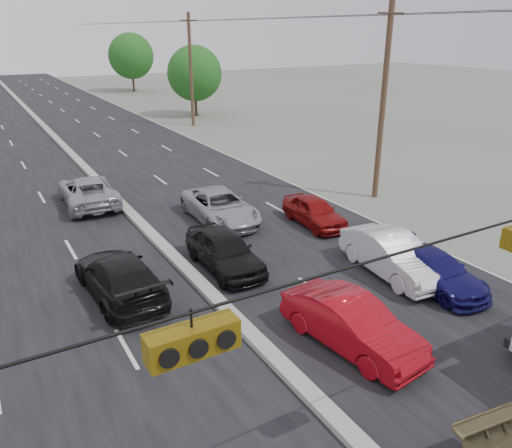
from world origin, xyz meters
The scene contains 14 objects.
road_surface centered at (0.00, 30.00, 0.00)m, with size 20.00×160.00×0.02m, color black.
center_median centered at (0.00, 30.00, 0.10)m, with size 0.50×160.00×0.20m, color gray.
utility_pole_right_b centered at (12.50, 15.00, 5.11)m, with size 1.60×0.30×10.00m.
utility_pole_right_c centered at (12.50, 40.00, 5.11)m, with size 1.60×0.30×10.00m.
tree_right_mid centered at (15.00, 45.00, 4.34)m, with size 5.60×5.60×7.14m.
tree_right_far centered at (16.00, 70.00, 4.96)m, with size 6.40×6.40×8.16m.
red_sedan centered at (2.28, 4.89, 0.75)m, with size 1.58×4.52×1.49m, color #9B0913.
queue_car_a centered at (1.40, 11.23, 0.75)m, with size 1.78×4.42×1.51m, color black.
queue_car_b centered at (6.59, 7.69, 0.78)m, with size 1.64×4.71×1.55m, color silver.
queue_car_c centered at (3.50, 15.88, 0.73)m, with size 2.41×5.23×1.45m, color #97999E.
queue_car_d centered at (7.21, 6.22, 0.63)m, with size 1.75×4.32×1.25m, color #131051.
queue_car_e centered at (7.09, 13.24, 0.67)m, with size 1.57×3.91×1.33m, color maroon.
oncoming_near centered at (-2.65, 11.09, 0.74)m, with size 2.08×5.12×1.49m, color black.
oncoming_far centered at (-1.40, 21.44, 0.75)m, with size 2.50×5.43×1.51m, color #97999E.
Camera 1 is at (-6.19, -4.31, 8.61)m, focal length 35.00 mm.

